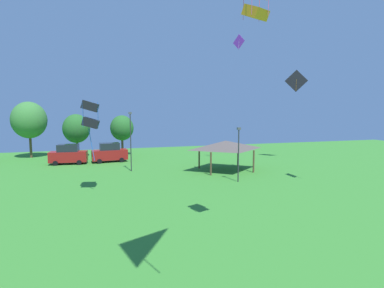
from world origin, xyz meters
TOP-DOWN VIEW (x-y plane):
  - kite_flying_1 at (12.79, 39.00)m, footprint 0.83×1.79m
  - kite_flying_2 at (21.90, 39.28)m, footprint 2.68×1.70m
  - kite_flying_3 at (-5.48, 29.17)m, footprint 1.51×1.38m
  - kite_flying_5 at (3.03, 16.51)m, footprint 1.31×1.38m
  - parked_car_leftmost at (-9.04, 45.18)m, footprint 4.91×2.35m
  - parked_car_second_from_left at (-3.68, 45.37)m, footprint 4.94×2.36m
  - park_pavilion at (9.49, 35.18)m, footprint 6.83×5.42m
  - light_post_0 at (-1.40, 37.98)m, footprint 0.36×0.20m
  - light_post_1 at (8.43, 29.44)m, footprint 0.36×0.20m
  - treeline_tree_1 at (-15.12, 52.81)m, footprint 5.03×5.03m
  - treeline_tree_2 at (-8.36, 51.16)m, footprint 4.01×4.01m
  - treeline_tree_3 at (-1.57, 51.11)m, footprint 3.64×3.64m

SIDE VIEW (x-z plane):
  - parked_car_leftmost at x=-9.04m, z-range -0.04..2.64m
  - parked_car_second_from_left at x=-3.68m, z-range -0.04..2.64m
  - park_pavilion at x=9.49m, z-range 1.28..4.88m
  - light_post_1 at x=8.43m, z-range 0.39..5.90m
  - light_post_0 at x=-1.40m, z-range 0.41..7.40m
  - treeline_tree_3 at x=-1.57m, z-range 1.18..7.60m
  - treeline_tree_2 at x=-8.36m, z-range 1.10..7.73m
  - treeline_tree_1 at x=-15.12m, z-range 1.47..9.97m
  - kite_flying_3 at x=-5.48m, z-range 4.24..9.40m
  - kite_flying_2 at x=21.90m, z-range 9.77..12.90m
  - kite_flying_5 at x=3.03m, z-range 11.63..13.55m
  - kite_flying_1 at x=12.79m, z-range 15.06..17.02m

